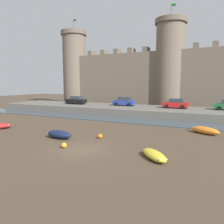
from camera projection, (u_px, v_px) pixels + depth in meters
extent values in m
plane|color=#4C3D2D|center=(81.00, 150.00, 17.54)|extent=(160.00, 160.00, 0.00)
cube|color=#3D4C56|center=(140.00, 121.00, 30.69)|extent=(80.00, 4.50, 0.10)
cube|color=#666059|center=(154.00, 112.00, 37.09)|extent=(61.09, 10.00, 1.26)
cube|color=#706354|center=(169.00, 80.00, 46.71)|extent=(49.09, 2.80, 12.26)
cylinder|color=#706354|center=(74.00, 70.00, 57.03)|extent=(5.83, 5.83, 17.68)
cylinder|color=#675B4D|center=(74.00, 33.00, 55.85)|extent=(6.53, 6.53, 1.00)
cylinder|color=#4C4742|center=(73.00, 25.00, 55.60)|extent=(0.10, 0.10, 3.00)
cube|color=#19591E|center=(75.00, 20.00, 55.26)|extent=(0.80, 0.04, 0.50)
cylinder|color=#706354|center=(169.00, 67.00, 46.37)|extent=(5.83, 5.83, 17.68)
cylinder|color=#675B4D|center=(171.00, 21.00, 45.20)|extent=(6.53, 6.53, 1.00)
cylinder|color=#4C4742|center=(171.00, 11.00, 44.95)|extent=(0.10, 0.10, 3.00)
cube|color=#19591E|center=(174.00, 5.00, 44.60)|extent=(0.80, 0.04, 0.50)
cube|color=#6A5E4F|center=(92.00, 54.00, 54.17)|extent=(1.10, 2.52, 1.10)
cube|color=#6A5E4F|center=(104.00, 53.00, 52.66)|extent=(1.10, 2.52, 1.10)
cube|color=#6A5E4F|center=(118.00, 52.00, 51.15)|extent=(1.10, 2.52, 1.10)
cube|color=#6A5E4F|center=(131.00, 51.00, 49.64)|extent=(1.10, 2.52, 1.10)
cube|color=#6A5E4F|center=(146.00, 50.00, 48.13)|extent=(1.10, 2.52, 1.10)
cube|color=#6A5E4F|center=(196.00, 46.00, 43.61)|extent=(1.10, 2.52, 1.10)
cube|color=#6A5E4F|center=(216.00, 45.00, 42.10)|extent=(1.10, 2.52, 1.10)
cube|color=beige|center=(8.00, 125.00, 25.98)|extent=(0.78, 0.68, 0.08)
ellipsoid|color=#141E3D|center=(59.00, 134.00, 21.13)|extent=(2.91, 1.29, 0.80)
ellipsoid|color=navy|center=(59.00, 134.00, 21.13)|extent=(2.38, 1.01, 0.44)
cube|color=beige|center=(61.00, 134.00, 21.02)|extent=(0.26, 0.96, 0.06)
cube|color=beige|center=(51.00, 132.00, 21.66)|extent=(0.32, 0.63, 0.08)
ellipsoid|color=yellow|center=(154.00, 155.00, 15.31)|extent=(2.74, 2.87, 0.57)
ellipsoid|color=#F2F246|center=(154.00, 154.00, 15.31)|extent=(2.21, 2.33, 0.31)
cube|color=beige|center=(153.00, 153.00, 15.51)|extent=(0.81, 0.76, 0.06)
cube|color=beige|center=(162.00, 159.00, 14.23)|extent=(0.63, 0.60, 0.08)
ellipsoid|color=orange|center=(205.00, 130.00, 23.10)|extent=(3.35, 2.58, 0.75)
ellipsoid|color=gold|center=(205.00, 130.00, 23.10)|extent=(2.73, 2.07, 0.41)
cube|color=beige|center=(207.00, 130.00, 22.90)|extent=(0.66, 0.95, 0.06)
cube|color=beige|center=(195.00, 128.00, 24.11)|extent=(0.56, 0.69, 0.08)
sphere|color=orange|center=(64.00, 145.00, 17.94)|extent=(0.46, 0.46, 0.46)
sphere|color=orange|center=(100.00, 136.00, 21.12)|extent=(0.46, 0.46, 0.46)
cube|color=black|center=(76.00, 101.00, 44.11)|extent=(4.15, 1.82, 0.80)
cube|color=#2D3842|center=(76.00, 98.00, 43.97)|extent=(2.30, 1.56, 0.64)
cylinder|color=black|center=(68.00, 103.00, 43.90)|extent=(0.64, 0.20, 0.64)
cylinder|color=black|center=(73.00, 102.00, 45.44)|extent=(0.64, 0.20, 0.64)
cylinder|color=black|center=(79.00, 103.00, 42.86)|extent=(0.64, 0.20, 0.64)
cylinder|color=black|center=(84.00, 102.00, 44.40)|extent=(0.64, 0.20, 0.64)
cylinder|color=black|center=(219.00, 108.00, 33.49)|extent=(0.64, 0.20, 0.64)
cylinder|color=black|center=(219.00, 107.00, 35.03)|extent=(0.64, 0.20, 0.64)
cube|color=#263F99|center=(124.00, 102.00, 40.77)|extent=(4.15, 1.82, 0.80)
cube|color=#2D3842|center=(125.00, 99.00, 40.63)|extent=(2.30, 1.56, 0.64)
cylinder|color=black|center=(116.00, 104.00, 40.56)|extent=(0.64, 0.20, 0.64)
cylinder|color=black|center=(119.00, 103.00, 42.10)|extent=(0.64, 0.20, 0.64)
cylinder|color=black|center=(129.00, 105.00, 39.52)|extent=(0.64, 0.20, 0.64)
cylinder|color=black|center=(132.00, 104.00, 41.06)|extent=(0.64, 0.20, 0.64)
cube|color=red|center=(175.00, 105.00, 36.35)|extent=(4.15, 1.82, 0.80)
cube|color=#2D3842|center=(176.00, 100.00, 36.20)|extent=(2.30, 1.56, 0.64)
cylinder|color=black|center=(166.00, 106.00, 36.14)|extent=(0.64, 0.20, 0.64)
cylinder|color=black|center=(168.00, 106.00, 37.67)|extent=(0.64, 0.20, 0.64)
cylinder|color=black|center=(182.00, 107.00, 35.10)|extent=(0.64, 0.20, 0.64)
cylinder|color=black|center=(184.00, 106.00, 36.64)|extent=(0.64, 0.20, 0.64)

